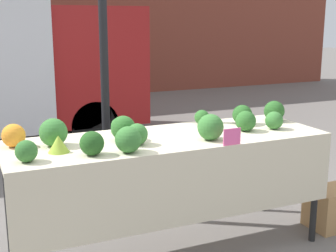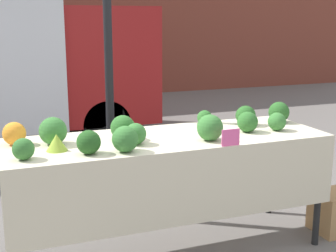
{
  "view_description": "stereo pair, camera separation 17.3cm",
  "coord_description": "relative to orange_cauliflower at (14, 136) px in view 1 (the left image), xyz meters",
  "views": [
    {
      "loc": [
        -1.31,
        -2.96,
        1.69
      ],
      "look_at": [
        0.0,
        0.0,
        0.96
      ],
      "focal_mm": 50.0,
      "sensor_mm": 36.0,
      "label": 1
    },
    {
      "loc": [
        -1.15,
        -3.02,
        1.69
      ],
      "look_at": [
        0.0,
        0.0,
        0.96
      ],
      "focal_mm": 50.0,
      "sensor_mm": 36.0,
      "label": 2
    }
  ],
  "objects": [
    {
      "name": "broccoli_head_9",
      "position": [
        0.71,
        -0.12,
        0.01
      ],
      "size": [
        0.17,
        0.17,
        0.17
      ],
      "color": "#2D6628",
      "rests_on": "market_table"
    },
    {
      "name": "broccoli_head_7",
      "position": [
        1.87,
        -0.27,
        -0.01
      ],
      "size": [
        0.14,
        0.14,
        0.14
      ],
      "color": "#387533",
      "rests_on": "market_table"
    },
    {
      "name": "broccoli_head_4",
      "position": [
        1.64,
        -0.24,
        -0.0
      ],
      "size": [
        0.15,
        0.15,
        0.15
      ],
      "color": "#2D6628",
      "rests_on": "market_table"
    },
    {
      "name": "broccoli_head_12",
      "position": [
        0.76,
        -0.28,
        -0.0
      ],
      "size": [
        0.14,
        0.14,
        0.14
      ],
      "color": "#387533",
      "rests_on": "market_table"
    },
    {
      "name": "broccoli_head_8",
      "position": [
        0.03,
        -0.38,
        -0.01
      ],
      "size": [
        0.13,
        0.13,
        0.13
      ],
      "color": "#336B2D",
      "rests_on": "market_table"
    },
    {
      "name": "broccoli_head_11",
      "position": [
        2.05,
        -0.03,
        0.01
      ],
      "size": [
        0.17,
        0.17,
        0.17
      ],
      "color": "#285B23",
      "rests_on": "market_table"
    },
    {
      "name": "broccoli_head_5",
      "position": [
        1.74,
        -0.03,
        0.0
      ],
      "size": [
        0.16,
        0.16,
        0.16
      ],
      "color": "#285B23",
      "rests_on": "market_table"
    },
    {
      "name": "broccoli_head_1",
      "position": [
        0.42,
        -0.4,
        -0.0
      ],
      "size": [
        0.15,
        0.15,
        0.15
      ],
      "color": "#23511E",
      "rests_on": "market_table"
    },
    {
      "name": "broccoli_head_6",
      "position": [
        0.24,
        -0.08,
        0.02
      ],
      "size": [
        0.19,
        0.19,
        0.19
      ],
      "color": "#387533",
      "rests_on": "market_table"
    },
    {
      "name": "broccoli_head_10",
      "position": [
        1.27,
        -0.36,
        0.01
      ],
      "size": [
        0.18,
        0.18,
        0.18
      ],
      "color": "#387533",
      "rests_on": "market_table"
    },
    {
      "name": "ground_plane",
      "position": [
        1.03,
        -0.16,
        -0.95
      ],
      "size": [
        40.0,
        40.0,
        0.0
      ],
      "primitive_type": "plane",
      "color": "slate"
    },
    {
      "name": "broccoli_head_0",
      "position": [
        1.44,
        0.09,
        -0.02
      ],
      "size": [
        0.12,
        0.12,
        0.12
      ],
      "color": "#2D6628",
      "rests_on": "market_table"
    },
    {
      "name": "tent_pole",
      "position": [
        0.8,
        0.6,
        0.19
      ],
      "size": [
        0.07,
        0.07,
        2.29
      ],
      "color": "black",
      "rests_on": "ground_plane"
    },
    {
      "name": "orange_cauliflower",
      "position": [
        0.0,
        0.0,
        0.0
      ],
      "size": [
        0.15,
        0.15,
        0.15
      ],
      "color": "orange",
      "rests_on": "market_table"
    },
    {
      "name": "romanesco_head",
      "position": [
        0.24,
        -0.25,
        -0.02
      ],
      "size": [
        0.14,
        0.14,
        0.11
      ],
      "color": "#93B238",
      "rests_on": "market_table"
    },
    {
      "name": "broccoli_head_3",
      "position": [
        0.64,
        -0.43,
        0.01
      ],
      "size": [
        0.17,
        0.17,
        0.17
      ],
      "color": "#387533",
      "rests_on": "market_table"
    },
    {
      "name": "market_table",
      "position": [
        1.03,
        -0.23,
        -0.19
      ],
      "size": [
        2.3,
        0.77,
        0.88
      ],
      "color": "beige",
      "rests_on": "ground_plane"
    },
    {
      "name": "price_sign",
      "position": [
        1.34,
        -0.54,
        -0.02
      ],
      "size": [
        0.13,
        0.01,
        0.11
      ],
      "color": "#F45B9E",
      "rests_on": "market_table"
    },
    {
      "name": "broccoli_head_2",
      "position": [
        0.75,
        0.1,
        -0.02
      ],
      "size": [
        0.11,
        0.11,
        0.11
      ],
      "color": "#387533",
      "rests_on": "market_table"
    }
  ]
}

